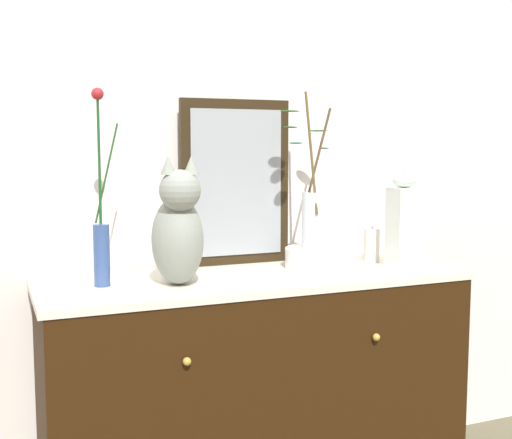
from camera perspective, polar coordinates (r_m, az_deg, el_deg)
The scene contains 9 objects.
wall_back at distance 2.39m, azimuth -2.86°, elevation 8.30°, with size 4.40×0.08×2.60m, color silver.
sideboard at distance 2.25m, azimuth 0.00°, elevation -14.90°, with size 1.39×0.49×0.80m.
mirror_leaning at distance 2.30m, azimuth -1.78°, elevation 3.22°, with size 0.40×0.03×0.58m.
cat_sitting at distance 1.98m, azimuth -6.80°, elevation -1.05°, with size 0.18×0.41×0.39m.
vase_slim_green at distance 1.99m, azimuth -13.26°, elevation -1.31°, with size 0.08×0.05×0.58m.
bowl_porcelain at distance 2.26m, azimuth 5.14°, elevation -3.31°, with size 0.21×0.21×0.07m, color white.
vase_glass_clear at distance 2.24m, azimuth 5.12°, elevation 0.49°, with size 0.22×0.17×0.53m.
jar_lidded_porcelain at distance 2.29m, azimuth 12.67°, elevation -0.19°, with size 0.09×0.09×0.35m.
candle_pillar at distance 2.40m, azimuth 10.00°, elevation -2.22°, with size 0.06×0.06×0.13m.
Camera 1 is at (-0.80, -1.94, 1.22)m, focal length 46.13 mm.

